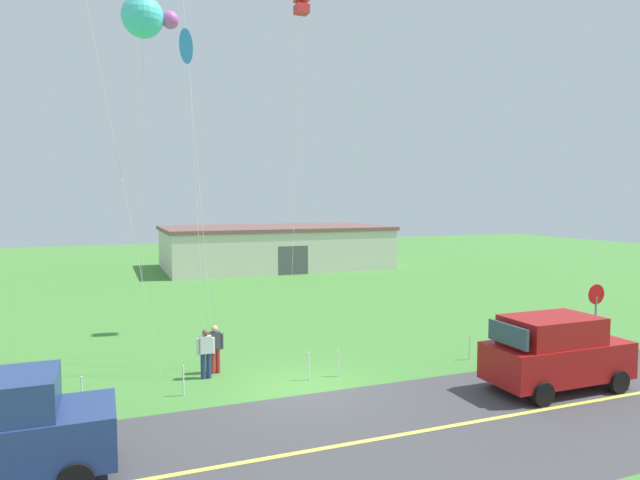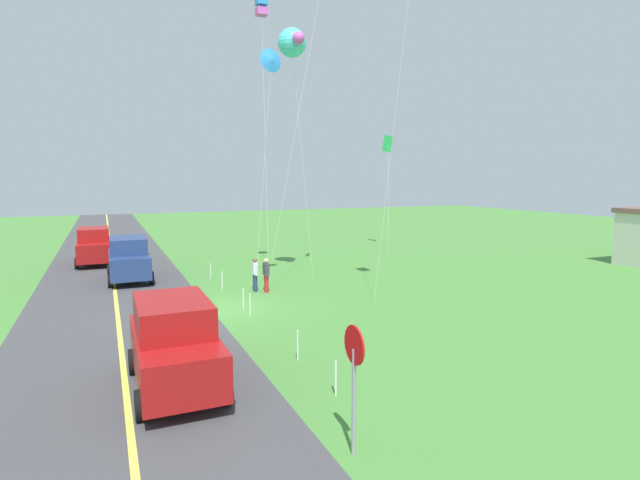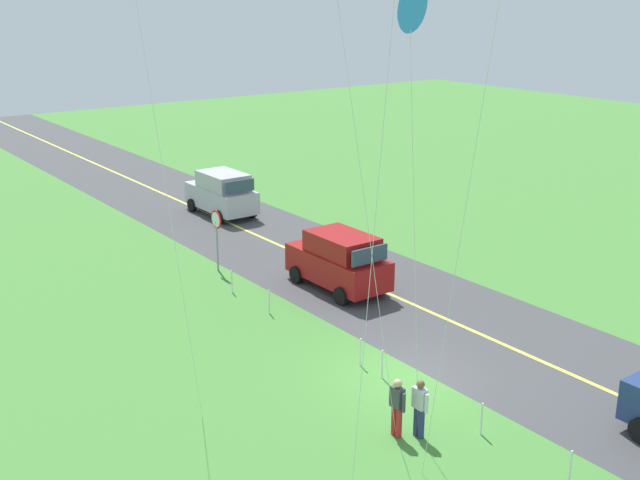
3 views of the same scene
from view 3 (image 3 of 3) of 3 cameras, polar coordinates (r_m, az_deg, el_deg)
The scene contains 15 objects.
ground_plane at distance 24.10m, azimuth 6.41°, elevation -9.84°, with size 120.00×120.00×0.10m, color #478438.
asphalt_road at distance 26.72m, azimuth 12.78°, elevation -7.21°, with size 120.00×7.00×0.00m, color #424244.
road_centre_stripe at distance 26.72m, azimuth 12.79°, elevation -7.21°, with size 120.00×0.16×0.00m, color #E5E04C.
car_suv_foreground at distance 30.25m, azimuth 1.38°, elevation -1.47°, with size 4.40×2.12×2.24m.
car_parked_east_far at distance 40.72m, azimuth -7.07°, elevation 3.38°, with size 4.40×2.12×2.24m.
stop_sign at distance 32.30m, azimuth -7.45°, elevation 0.83°, with size 0.76×0.08×2.56m.
person_adult_near at distance 20.74m, azimuth 5.56°, elevation -11.76°, with size 0.58×0.22×1.60m.
person_adult_companion at distance 20.76m, azimuth 7.17°, elevation -11.78°, with size 0.58×0.22×1.60m.
kite_blue_mid at distance 17.28m, azimuth 6.48°, elevation 16.21°, with size 0.56×1.59×11.21m.
fence_post_0 at distance 19.89m, azimuth 17.54°, elevation -15.34°, with size 0.05×0.05×0.90m, color silver.
fence_post_1 at distance 21.30m, azimuth 11.54°, elevation -12.48°, with size 0.05×0.05×0.90m, color silver.
fence_post_2 at distance 23.73m, azimuth 4.49°, elevation -8.88°, with size 0.05×0.05×0.90m, color silver.
fence_post_3 at distance 24.42m, azimuth 2.93°, elevation -8.05°, with size 0.05×0.05×0.90m, color silver.
fence_post_4 at distance 28.21m, azimuth -3.68°, elevation -4.45°, with size 0.05×0.05×0.90m, color silver.
fence_post_5 at distance 30.29m, azimuth -6.35°, elevation -2.96°, with size 0.05×0.05×0.90m, color silver.
Camera 3 is at (-15.53, 14.79, 10.95)m, focal length 44.53 mm.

